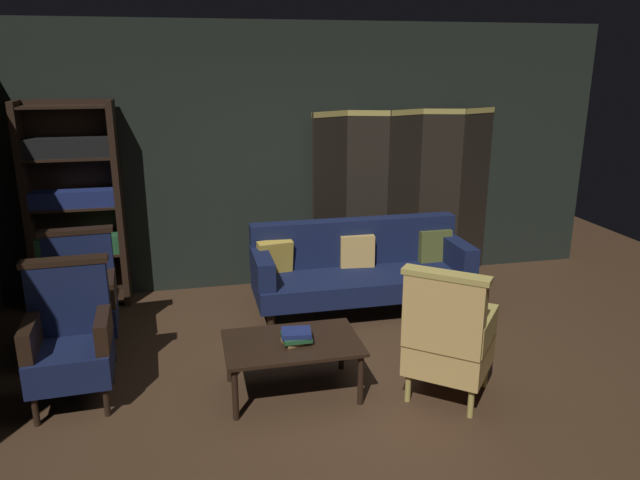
{
  "coord_description": "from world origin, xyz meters",
  "views": [
    {
      "loc": [
        -1.08,
        -3.94,
        2.4
      ],
      "look_at": [
        0.0,
        0.8,
        0.95
      ],
      "focal_mm": 33.78,
      "sensor_mm": 36.0,
      "label": 1
    }
  ],
  "objects_px": {
    "bookshelf": "(75,203)",
    "armchair_wing_left": "(70,338)",
    "book_navy_cloth": "(296,333)",
    "coffee_table": "(292,347)",
    "velvet_couch": "(360,266)",
    "armchair_wing_right": "(81,296)",
    "folding_screen": "(404,193)",
    "book_green_cloth": "(296,337)",
    "book_tan_leather": "(296,341)",
    "armchair_gilt_accent": "(448,337)"
  },
  "relations": [
    {
      "from": "armchair_wing_right",
      "to": "folding_screen",
      "type": "bearing_deg",
      "value": 19.39
    },
    {
      "from": "bookshelf",
      "to": "velvet_couch",
      "type": "xyz_separation_m",
      "value": [
        2.7,
        -0.74,
        -0.61
      ]
    },
    {
      "from": "armchair_gilt_accent",
      "to": "armchair_wing_right",
      "type": "distance_m",
      "value": 3.05
    },
    {
      "from": "armchair_wing_right",
      "to": "book_green_cloth",
      "type": "xyz_separation_m",
      "value": [
        1.64,
        -1.11,
        -0.03
      ]
    },
    {
      "from": "bookshelf",
      "to": "armchair_wing_right",
      "type": "distance_m",
      "value": 1.23
    },
    {
      "from": "armchair_wing_left",
      "to": "book_green_cloth",
      "type": "bearing_deg",
      "value": -10.32
    },
    {
      "from": "armchair_gilt_accent",
      "to": "armchair_wing_right",
      "type": "bearing_deg",
      "value": 152.27
    },
    {
      "from": "folding_screen",
      "to": "armchair_wing_left",
      "type": "distance_m",
      "value": 3.85
    },
    {
      "from": "book_navy_cloth",
      "to": "armchair_wing_left",
      "type": "bearing_deg",
      "value": 169.68
    },
    {
      "from": "book_green_cloth",
      "to": "armchair_gilt_accent",
      "type": "bearing_deg",
      "value": -16.06
    },
    {
      "from": "bookshelf",
      "to": "book_green_cloth",
      "type": "height_order",
      "value": "bookshelf"
    },
    {
      "from": "coffee_table",
      "to": "book_green_cloth",
      "type": "height_order",
      "value": "book_green_cloth"
    },
    {
      "from": "velvet_couch",
      "to": "book_navy_cloth",
      "type": "xyz_separation_m",
      "value": [
        -0.91,
        -1.45,
        0.04
      ]
    },
    {
      "from": "book_tan_leather",
      "to": "book_green_cloth",
      "type": "height_order",
      "value": "book_green_cloth"
    },
    {
      "from": "armchair_gilt_accent",
      "to": "velvet_couch",
      "type": "bearing_deg",
      "value": 94.8
    },
    {
      "from": "velvet_couch",
      "to": "book_navy_cloth",
      "type": "distance_m",
      "value": 1.71
    },
    {
      "from": "folding_screen",
      "to": "armchair_wing_right",
      "type": "bearing_deg",
      "value": -160.61
    },
    {
      "from": "armchair_wing_left",
      "to": "book_tan_leather",
      "type": "relative_size",
      "value": 5.56
    },
    {
      "from": "book_tan_leather",
      "to": "velvet_couch",
      "type": "bearing_deg",
      "value": 57.87
    },
    {
      "from": "velvet_couch",
      "to": "armchair_wing_right",
      "type": "height_order",
      "value": "armchair_wing_right"
    },
    {
      "from": "book_tan_leather",
      "to": "bookshelf",
      "type": "bearing_deg",
      "value": 129.3
    },
    {
      "from": "book_tan_leather",
      "to": "book_navy_cloth",
      "type": "distance_m",
      "value": 0.06
    },
    {
      "from": "book_tan_leather",
      "to": "book_green_cloth",
      "type": "xyz_separation_m",
      "value": [
        0.0,
        0.0,
        0.03
      ]
    },
    {
      "from": "velvet_couch",
      "to": "book_green_cloth",
      "type": "bearing_deg",
      "value": -122.13
    },
    {
      "from": "velvet_couch",
      "to": "book_navy_cloth",
      "type": "relative_size",
      "value": 9.88
    },
    {
      "from": "bookshelf",
      "to": "armchair_wing_left",
      "type": "xyz_separation_m",
      "value": [
        0.19,
        -1.9,
        -0.57
      ]
    },
    {
      "from": "bookshelf",
      "to": "armchair_wing_right",
      "type": "bearing_deg",
      "value": -82.08
    },
    {
      "from": "bookshelf",
      "to": "book_green_cloth",
      "type": "bearing_deg",
      "value": -50.7
    },
    {
      "from": "coffee_table",
      "to": "book_tan_leather",
      "type": "relative_size",
      "value": 5.35
    },
    {
      "from": "armchair_gilt_accent",
      "to": "armchair_wing_right",
      "type": "height_order",
      "value": "same"
    },
    {
      "from": "armchair_wing_left",
      "to": "book_navy_cloth",
      "type": "bearing_deg",
      "value": -10.32
    },
    {
      "from": "book_green_cloth",
      "to": "book_navy_cloth",
      "type": "distance_m",
      "value": 0.03
    },
    {
      "from": "book_navy_cloth",
      "to": "folding_screen",
      "type": "bearing_deg",
      "value": 53.9
    },
    {
      "from": "bookshelf",
      "to": "armchair_wing_right",
      "type": "relative_size",
      "value": 1.97
    },
    {
      "from": "coffee_table",
      "to": "book_green_cloth",
      "type": "distance_m",
      "value": 0.1
    },
    {
      "from": "armchair_wing_right",
      "to": "book_navy_cloth",
      "type": "bearing_deg",
      "value": -34.16
    },
    {
      "from": "book_navy_cloth",
      "to": "coffee_table",
      "type": "bearing_deg",
      "value": 138.09
    },
    {
      "from": "bookshelf",
      "to": "armchair_gilt_accent",
      "type": "bearing_deg",
      "value": -41.2
    },
    {
      "from": "book_navy_cloth",
      "to": "book_green_cloth",
      "type": "bearing_deg",
      "value": 0.0
    },
    {
      "from": "coffee_table",
      "to": "book_navy_cloth",
      "type": "relative_size",
      "value": 4.66
    },
    {
      "from": "folding_screen",
      "to": "armchair_wing_right",
      "type": "distance_m",
      "value": 3.53
    },
    {
      "from": "coffee_table",
      "to": "armchair_gilt_accent",
      "type": "bearing_deg",
      "value": -16.86
    },
    {
      "from": "velvet_couch",
      "to": "folding_screen",
      "type": "bearing_deg",
      "value": 47.83
    },
    {
      "from": "velvet_couch",
      "to": "book_green_cloth",
      "type": "distance_m",
      "value": 1.71
    },
    {
      "from": "book_navy_cloth",
      "to": "velvet_couch",
      "type": "bearing_deg",
      "value": 57.87
    },
    {
      "from": "coffee_table",
      "to": "armchair_wing_left",
      "type": "height_order",
      "value": "armchair_wing_left"
    },
    {
      "from": "bookshelf",
      "to": "folding_screen",
      "type": "bearing_deg",
      "value": 1.44
    },
    {
      "from": "velvet_couch",
      "to": "armchair_wing_right",
      "type": "relative_size",
      "value": 2.04
    },
    {
      "from": "bookshelf",
      "to": "coffee_table",
      "type": "distance_m",
      "value": 2.88
    },
    {
      "from": "armchair_wing_left",
      "to": "book_navy_cloth",
      "type": "relative_size",
      "value": 4.85
    }
  ]
}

